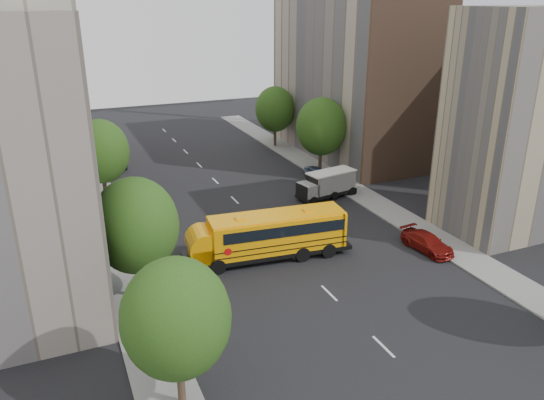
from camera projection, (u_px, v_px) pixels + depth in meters
ground at (278, 243)px, 40.45m from camera, size 120.00×120.00×0.00m
sidewalk_left at (115, 242)px, 40.50m from camera, size 3.00×80.00×0.12m
sidewalk_right at (370, 200)px, 48.95m from camera, size 3.00×80.00×0.12m
lane_markings at (235, 200)px, 49.04m from camera, size 0.15×64.00×0.01m
building_left_redbrick at (14, 110)px, 55.57m from camera, size 10.00×15.00×13.00m
building_right_near at (520, 125)px, 40.17m from camera, size 10.00×7.00×17.00m
building_right_far at (351, 77)px, 61.03m from camera, size 10.00×22.00×18.00m
building_right_sidewall at (410, 91)px, 51.58m from camera, size 10.10×0.30×18.00m
street_tree_0 at (176, 319)px, 22.73m from camera, size 4.80×4.80×7.41m
street_tree_1 at (135, 226)px, 31.21m from camera, size 5.12×5.12×7.90m
street_tree_2 at (101, 152)px, 46.71m from camera, size 4.99×4.99×7.71m
street_tree_4 at (321, 127)px, 54.71m from camera, size 5.25×5.25×8.10m
street_tree_5 at (275, 109)px, 65.15m from camera, size 4.86×4.86×7.51m
school_bus at (266, 234)px, 37.44m from camera, size 12.23×3.92×3.39m
safari_truck at (327, 184)px, 49.25m from camera, size 6.09×3.08×2.49m
parked_car_0 at (173, 302)px, 31.25m from camera, size 2.08×4.32×1.42m
parked_car_1 at (144, 219)px, 43.27m from camera, size 1.47×3.98×1.30m
parked_car_2 at (114, 161)px, 58.53m from camera, size 2.22×4.74×1.31m
parked_car_3 at (427, 242)px, 39.07m from camera, size 2.26×4.60×1.29m
parked_car_4 at (316, 174)px, 54.15m from camera, size 1.83×4.01×1.33m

